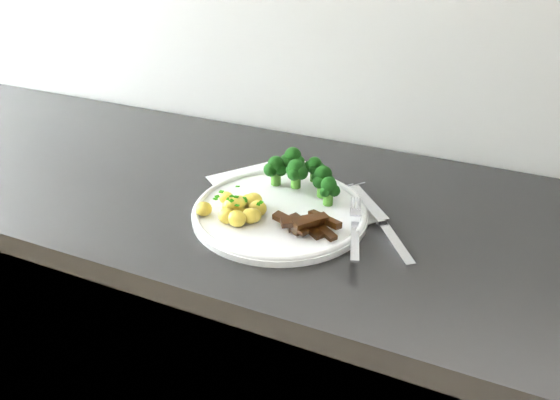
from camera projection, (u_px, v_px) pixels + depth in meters
counter at (258, 365)px, 1.19m from camera, size 2.30×0.58×0.86m
recipe_paper at (289, 197)px, 0.97m from camera, size 0.35×0.34×0.00m
plate at (280, 211)px, 0.91m from camera, size 0.30×0.30×0.02m
broccoli at (303, 171)px, 0.95m from camera, size 0.15×0.10×0.07m
potatoes at (239, 208)px, 0.89m from camera, size 0.11×0.09×0.04m
beef_strips at (307, 224)px, 0.85m from camera, size 0.11×0.08×0.03m
fork at (355, 231)px, 0.84m from camera, size 0.07×0.19×0.02m
knife at (387, 231)px, 0.86m from camera, size 0.16×0.20×0.03m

